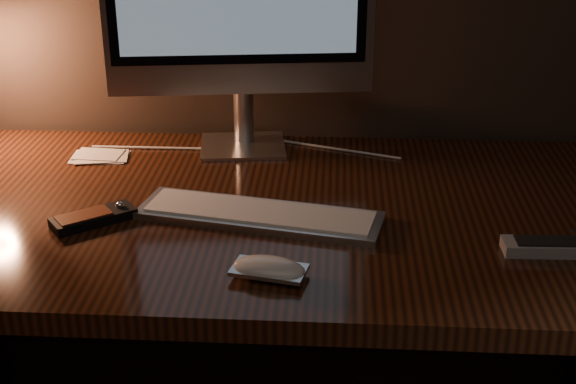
# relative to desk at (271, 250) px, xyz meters

# --- Properties ---
(desk) EXTENTS (1.60, 0.75, 0.75)m
(desk) POSITION_rel_desk_xyz_m (0.00, 0.00, 0.00)
(desk) COLOR #3C1C0D
(desk) RESTS_ON ground
(keyboard) EXTENTS (0.44, 0.20, 0.02)m
(keyboard) POSITION_rel_desk_xyz_m (-0.01, -0.12, 0.14)
(keyboard) COLOR silver
(keyboard) RESTS_ON desk
(mouse) EXTENTS (0.12, 0.08, 0.02)m
(mouse) POSITION_rel_desk_xyz_m (0.02, -0.33, 0.14)
(mouse) COLOR white
(mouse) RESTS_ON desk
(media_remote) EXTENTS (0.15, 0.13, 0.03)m
(media_remote) POSITION_rel_desk_xyz_m (-0.30, -0.16, 0.14)
(media_remote) COLOR black
(media_remote) RESTS_ON desk
(tv_remote) EXTENTS (0.19, 0.05, 0.03)m
(tv_remote) POSITION_rel_desk_xyz_m (0.49, -0.22, 0.14)
(tv_remote) COLOR #989B9E
(tv_remote) RESTS_ON desk
(papers) EXTENTS (0.12, 0.08, 0.01)m
(papers) POSITION_rel_desk_xyz_m (-0.37, 0.15, 0.13)
(papers) COLOR white
(papers) RESTS_ON desk
(cable) EXTENTS (0.65, 0.14, 0.01)m
(cable) POSITION_rel_desk_xyz_m (-0.06, 0.20, 0.13)
(cable) COLOR white
(cable) RESTS_ON desk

